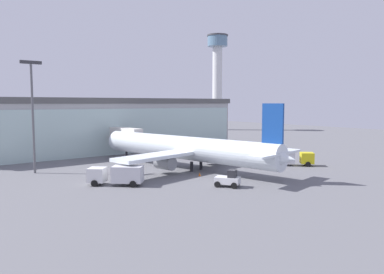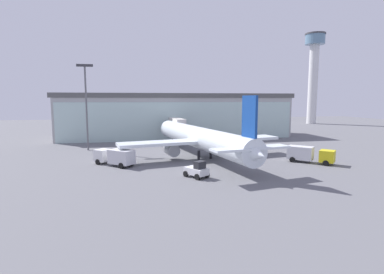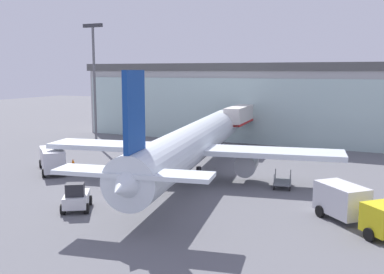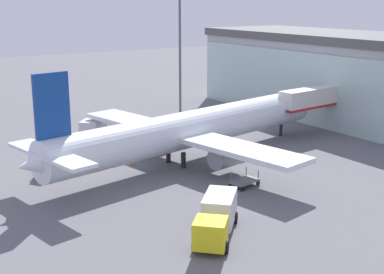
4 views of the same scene
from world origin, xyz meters
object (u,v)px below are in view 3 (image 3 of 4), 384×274
(airplane, at_px, (193,144))
(jet_bridge, at_px, (242,115))
(catering_truck, at_px, (52,159))
(baggage_cart, at_px, (282,182))
(fuel_truck, at_px, (354,205))
(apron_light_mast, at_px, (94,74))
(safety_cone_nose, at_px, (145,186))
(safety_cone_wingtip, at_px, (73,161))
(pushback_tug, at_px, (76,198))

(airplane, bearing_deg, jet_bridge, -6.37)
(jet_bridge, relative_size, catering_truck, 1.87)
(airplane, relative_size, baggage_cart, 13.01)
(jet_bridge, relative_size, fuel_truck, 1.89)
(apron_light_mast, xyz_separation_m, airplane, (21.19, -11.70, -7.01))
(catering_truck, bearing_deg, airplane, -120.24)
(apron_light_mast, bearing_deg, airplane, -28.91)
(airplane, xyz_separation_m, fuel_truck, (16.67, -8.50, -2.02))
(fuel_truck, relative_size, baggage_cart, 2.21)
(safety_cone_nose, xyz_separation_m, safety_cone_wingtip, (-13.85, 6.43, 0.00))
(baggage_cart, bearing_deg, jet_bridge, -163.42)
(apron_light_mast, xyz_separation_m, safety_cone_nose, (19.09, -17.88, -10.22))
(catering_truck, xyz_separation_m, fuel_truck, (31.50, -4.08, 0.00))
(jet_bridge, xyz_separation_m, safety_cone_wingtip, (-14.28, -20.28, -4.33))
(airplane, distance_m, safety_cone_nose, 7.28)
(jet_bridge, xyz_separation_m, apron_light_mast, (-19.52, -8.82, 5.90))
(baggage_cart, bearing_deg, safety_cone_wingtip, -102.77)
(catering_truck, xyz_separation_m, safety_cone_nose, (12.73, -1.77, -1.19))
(catering_truck, xyz_separation_m, pushback_tug, (11.24, -9.68, -0.49))
(apron_light_mast, relative_size, catering_truck, 2.57)
(apron_light_mast, height_order, airplane, apron_light_mast)
(fuel_truck, height_order, safety_cone_nose, fuel_truck)
(pushback_tug, bearing_deg, apron_light_mast, 2.06)
(baggage_cart, height_order, safety_cone_nose, baggage_cart)
(catering_truck, distance_m, fuel_truck, 31.76)
(jet_bridge, xyz_separation_m, baggage_cart, (11.17, -20.76, -4.10))
(airplane, height_order, fuel_truck, airplane)
(airplane, xyz_separation_m, baggage_cart, (9.50, -0.24, -2.99))
(safety_cone_wingtip, bearing_deg, pushback_tug, -49.21)
(catering_truck, height_order, safety_cone_nose, catering_truck)
(airplane, bearing_deg, apron_light_mast, 50.07)
(apron_light_mast, height_order, pushback_tug, apron_light_mast)
(airplane, bearing_deg, safety_cone_wingtip, 78.11)
(jet_bridge, bearing_deg, apron_light_mast, 108.71)
(fuel_truck, relative_size, pushback_tug, 1.82)
(fuel_truck, xyz_separation_m, safety_cone_nose, (-18.77, 2.31, -1.19))
(apron_light_mast, bearing_deg, safety_cone_nose, -43.13)
(apron_light_mast, xyz_separation_m, pushback_tug, (17.61, -25.79, -9.53))
(catering_truck, bearing_deg, safety_cone_wingtip, -33.25)
(airplane, distance_m, pushback_tug, 14.76)
(jet_bridge, distance_m, apron_light_mast, 22.22)
(apron_light_mast, bearing_deg, jet_bridge, 24.32)
(catering_truck, bearing_deg, safety_cone_nose, -144.73)
(catering_truck, bearing_deg, baggage_cart, -127.07)
(jet_bridge, bearing_deg, pushback_tug, 171.22)
(catering_truck, height_order, pushback_tug, catering_truck)
(jet_bridge, bearing_deg, airplane, 179.03)
(airplane, distance_m, fuel_truck, 18.82)
(catering_truck, xyz_separation_m, safety_cone_wingtip, (-1.12, 4.66, -1.19))
(safety_cone_wingtip, bearing_deg, fuel_truck, -15.00)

